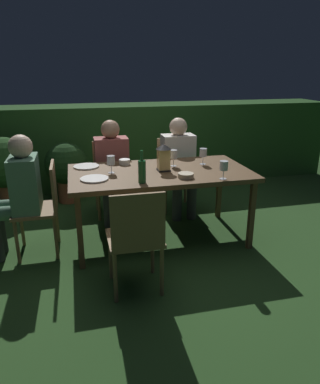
{
  "coord_description": "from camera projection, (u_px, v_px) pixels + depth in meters",
  "views": [
    {
      "loc": [
        -0.79,
        -3.3,
        1.7
      ],
      "look_at": [
        0.0,
        0.0,
        0.52
      ],
      "focal_mm": 33.51,
      "sensor_mm": 36.0,
      "label": 1
    }
  ],
  "objects": [
    {
      "name": "person_in_cream",
      "position": [
        179.0,
        162.0,
        4.26
      ],
      "size": [
        0.38,
        0.47,
        1.15
      ],
      "color": "white",
      "rests_on": "ground"
    },
    {
      "name": "dining_table",
      "position": [
        160.0,
        176.0,
        3.54
      ],
      "size": [
        1.76,
        0.95,
        0.74
      ],
      "color": "brown",
      "rests_on": "ground"
    },
    {
      "name": "chair_side_right_a",
      "position": [
        111.0,
        174.0,
        4.31
      ],
      "size": [
        0.42,
        0.4,
        0.87
      ],
      "color": "brown",
      "rests_on": "ground"
    },
    {
      "name": "bowl_olives",
      "position": [
        125.0,
        162.0,
        3.74
      ],
      "size": [
        0.12,
        0.12,
        0.05
      ],
      "color": "silver",
      "rests_on": "dining_table"
    },
    {
      "name": "potted_plant_by_hedge",
      "position": [
        4.0,
        165.0,
        4.47
      ],
      "size": [
        0.64,
        0.64,
        0.9
      ],
      "color": "#9E5133",
      "rests_on": "ground"
    },
    {
      "name": "chair_side_right_b",
      "position": [
        175.0,
        170.0,
        4.49
      ],
      "size": [
        0.42,
        0.4,
        0.87
      ],
      "color": "brown",
      "rests_on": "ground"
    },
    {
      "name": "chair_side_left_a",
      "position": [
        136.0,
        236.0,
        2.72
      ],
      "size": [
        0.42,
        0.4,
        0.87
      ],
      "color": "brown",
      "rests_on": "ground"
    },
    {
      "name": "plate_b",
      "position": [
        86.0,
        166.0,
        3.65
      ],
      "size": [
        0.26,
        0.26,
        0.01
      ],
      "primitive_type": "cylinder",
      "color": "silver",
      "rests_on": "dining_table"
    },
    {
      "name": "chair_head_near",
      "position": [
        43.0,
        204.0,
        3.36
      ],
      "size": [
        0.4,
        0.42,
        0.87
      ],
      "color": "brown",
      "rests_on": "ground"
    },
    {
      "name": "lantern_centerpiece",
      "position": [
        164.0,
        156.0,
        3.48
      ],
      "size": [
        0.15,
        0.15,
        0.27
      ],
      "color": "black",
      "rests_on": "dining_table"
    },
    {
      "name": "ground_plane",
      "position": [
        160.0,
        238.0,
        3.77
      ],
      "size": [
        16.0,
        16.0,
        0.0
      ],
      "primitive_type": "plane",
      "color": "#26471E"
    },
    {
      "name": "wine_glass_a",
      "position": [
        224.0,
        167.0,
        3.22
      ],
      "size": [
        0.08,
        0.08,
        0.17
      ],
      "color": "silver",
      "rests_on": "dining_table"
    },
    {
      "name": "wine_glass_c",
      "position": [
        203.0,
        153.0,
        3.72
      ],
      "size": [
        0.08,
        0.08,
        0.17
      ],
      "color": "silver",
      "rests_on": "dining_table"
    },
    {
      "name": "person_in_rust",
      "position": [
        112.0,
        166.0,
        4.08
      ],
      "size": [
        0.38,
        0.47,
        1.15
      ],
      "color": "#9E4C47",
      "rests_on": "ground"
    },
    {
      "name": "person_in_green",
      "position": [
        19.0,
        191.0,
        3.26
      ],
      "size": [
        0.48,
        0.38,
        1.15
      ],
      "color": "#4C7A5B",
      "rests_on": "ground"
    },
    {
      "name": "potted_plant_corner",
      "position": [
        66.0,
        167.0,
        4.66
      ],
      "size": [
        0.55,
        0.55,
        0.79
      ],
      "color": "#9E5133",
      "rests_on": "ground"
    },
    {
      "name": "hedge_backdrop",
      "position": [
        128.0,
        144.0,
        5.5
      ],
      "size": [
        6.31,
        0.72,
        1.18
      ],
      "primitive_type": "cube",
      "color": "#234C1E",
      "rests_on": "ground"
    },
    {
      "name": "wine_glass_b",
      "position": [
        174.0,
        155.0,
        3.65
      ],
      "size": [
        0.08,
        0.08,
        0.17
      ],
      "color": "silver",
      "rests_on": "dining_table"
    },
    {
      "name": "plate_a",
      "position": [
        94.0,
        179.0,
        3.24
      ],
      "size": [
        0.26,
        0.26,
        0.01
      ],
      "primitive_type": "cylinder",
      "color": "silver",
      "rests_on": "dining_table"
    },
    {
      "name": "bowl_bread",
      "position": [
        186.0,
        175.0,
        3.29
      ],
      "size": [
        0.14,
        0.14,
        0.04
      ],
      "color": "#BCAD8E",
      "rests_on": "dining_table"
    },
    {
      "name": "wine_glass_d",
      "position": [
        111.0,
        161.0,
        3.41
      ],
      "size": [
        0.08,
        0.08,
        0.17
      ],
      "color": "silver",
      "rests_on": "dining_table"
    },
    {
      "name": "green_bottle_on_table",
      "position": [
        142.0,
        171.0,
        3.12
      ],
      "size": [
        0.07,
        0.07,
        0.29
      ],
      "color": "#1E5B2D",
      "rests_on": "dining_table"
    }
  ]
}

